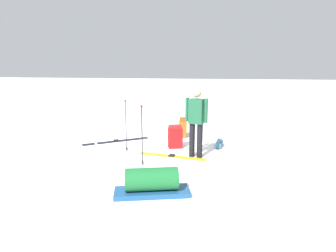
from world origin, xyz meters
TOP-DOWN VIEW (x-y plane):
  - ground_plane at (0.00, 0.00)m, footprint 80.00×80.00m
  - skier_standing at (-0.30, -0.74)m, footprint 0.31×0.55m
  - ski_pair_near at (-0.38, -0.16)m, footprint 0.49×1.75m
  - ski_pair_far at (0.82, 1.69)m, footprint 1.28×1.74m
  - backpack_large_dark at (0.45, -0.13)m, footprint 0.37×0.44m
  - backpack_bright at (1.71, -0.21)m, footprint 0.37×0.26m
  - ski_poles_planted_near at (-1.06, 0.43)m, footprint 0.20×0.11m
  - ski_poles_planted_far at (-0.03, 1.11)m, footprint 0.16×0.10m
  - gear_sled at (-2.58, -0.12)m, footprint 0.77×1.39m
  - sleeping_mat_rolled at (0.72, -1.33)m, footprint 0.57×0.25m
  - thermos_bottle at (0.11, 2.03)m, footprint 0.07×0.07m

SIDE VIEW (x-z plane):
  - ground_plane at x=0.00m, z-range 0.00..0.00m
  - ski_pair_far at x=0.82m, z-range -0.01..0.04m
  - ski_pair_near at x=-0.38m, z-range -0.01..0.04m
  - sleeping_mat_rolled at x=0.72m, z-range 0.00..0.18m
  - thermos_bottle at x=0.11m, z-range 0.00..0.26m
  - gear_sled at x=-2.58m, z-range -0.02..0.47m
  - backpack_bright at x=1.71m, z-range -0.01..0.60m
  - backpack_large_dark at x=0.45m, z-range -0.01..0.62m
  - ski_poles_planted_far at x=-0.03m, z-range 0.07..1.43m
  - ski_poles_planted_near at x=-1.06m, z-range 0.07..1.45m
  - skier_standing at x=-0.30m, z-range 0.10..1.80m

